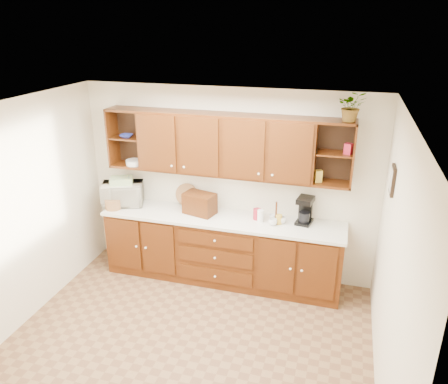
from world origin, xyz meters
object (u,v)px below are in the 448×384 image
Objects in this scene: coffee_maker at (305,210)px; potted_plant at (352,106)px; microwave at (123,194)px; bread_box at (200,203)px.

coffee_maker is 1.02× the size of potted_plant.
coffee_maker is at bearing -18.06° from microwave.
potted_plant is at bearing -18.93° from microwave.
bread_box is at bearing -166.27° from coffee_maker.
microwave is 1.60× the size of potted_plant.
microwave reaches higher than bread_box.
coffee_maker is (2.53, 0.09, 0.02)m from microwave.
potted_plant is at bearing 5.81° from coffee_maker.
bread_box is at bearing -20.50° from microwave.
bread_box is 1.39m from coffee_maker.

